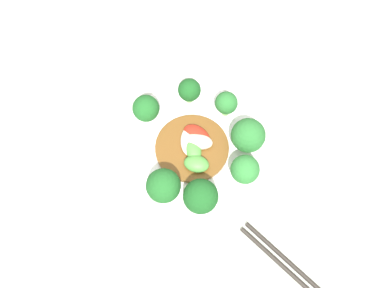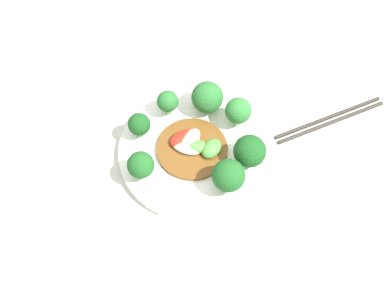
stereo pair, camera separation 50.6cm
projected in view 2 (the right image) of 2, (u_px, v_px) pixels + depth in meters
The scene contains 12 objects.
ground_plane at pixel (204, 275), 1.58m from camera, with size 8.00×8.00×0.00m, color #B7B2A8.
table at pixel (207, 228), 1.28m from camera, with size 1.07×0.88×0.70m.
plate at pixel (192, 152), 0.97m from camera, with size 0.27×0.27×0.02m.
broccoli_northeast at pixel (141, 165), 0.91m from camera, with size 0.05×0.05×0.06m.
broccoli_south at pixel (207, 97), 0.98m from camera, with size 0.06×0.06×0.07m.
broccoli_northwest at pixel (229, 176), 0.89m from camera, with size 0.06×0.06×0.07m.
broccoli_east at pixel (139, 126), 0.95m from camera, with size 0.04×0.04×0.05m.
broccoli_southeast at pixel (168, 102), 0.98m from camera, with size 0.04×0.04×0.05m.
broccoli_west at pixel (250, 151), 0.92m from camera, with size 0.06×0.06×0.07m.
broccoli_southwest at pixel (238, 111), 0.96m from camera, with size 0.05×0.05×0.06m.
stirfry_center at pixel (193, 146), 0.95m from camera, with size 0.13×0.13×0.03m.
chopsticks at pixel (330, 120), 1.01m from camera, with size 0.19×0.15×0.01m.
Camera 2 is at (-0.08, 0.49, 1.55)m, focal length 50.00 mm.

